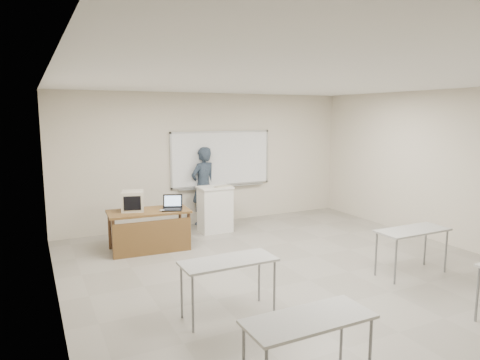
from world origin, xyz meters
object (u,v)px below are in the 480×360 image
whiteboard (221,159)px  crt_monitor (133,201)px  podium (215,209)px  instructor_desk (150,222)px  mouse (162,210)px  laptop (171,206)px  keyboard (223,186)px  presenter (203,186)px

whiteboard → crt_monitor: size_ratio=5.54×
crt_monitor → podium: bearing=29.5°
instructor_desk → podium: (1.60, 0.71, -0.05)m
instructor_desk → whiteboard: bearing=38.6°
mouse → instructor_desk: bearing=147.1°
laptop → keyboard: (1.35, 0.60, 0.19)m
presenter → podium: bearing=71.1°
crt_monitor → keyboard: bearing=25.1°
crt_monitor → laptop: size_ratio=1.23×
crt_monitor → keyboard: crt_monitor is taller
keyboard → presenter: size_ratio=0.22×
podium → whiteboard: bearing=57.7°
whiteboard → presenter: size_ratio=1.38×
crt_monitor → keyboard: (2.00, 0.35, 0.07)m
whiteboard → mouse: size_ratio=24.22×
presenter → crt_monitor: bearing=14.4°
whiteboard → crt_monitor: whiteboard is taller
crt_monitor → laptop: 0.71m
whiteboard → instructor_desk: bearing=-144.8°
crt_monitor → keyboard: 2.03m
laptop → presenter: (1.21, 1.42, 0.09)m
instructor_desk → presenter: presenter is taller
podium → presenter: presenter is taller
instructor_desk → presenter: bearing=44.6°
crt_monitor → presenter: size_ratio=0.25×
laptop → mouse: laptop is taller
crt_monitor → mouse: (0.45, -0.33, -0.16)m
podium → mouse: bearing=-149.5°
whiteboard → crt_monitor: bearing=-152.1°
whiteboard → presenter: bearing=-172.0°
whiteboard → podium: size_ratio=2.51×
whiteboard → podium: whiteboard is taller
crt_monitor → keyboard: size_ratio=1.11×
keyboard → presenter: (-0.14, 0.82, -0.10)m
whiteboard → presenter: whiteboard is taller
crt_monitor → mouse: size_ratio=4.37×
laptop → podium: bearing=53.4°
instructor_desk → laptop: size_ratio=4.08×
podium → presenter: bearing=89.7°
instructor_desk → podium: 1.75m
presenter → whiteboard: bearing=170.2°
podium → presenter: (0.01, 0.70, 0.40)m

